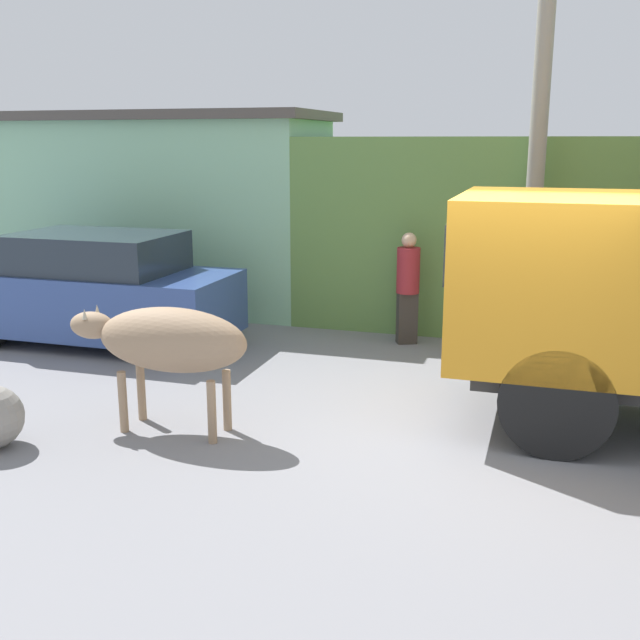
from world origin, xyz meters
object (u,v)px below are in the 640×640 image
(brown_cow, at_px, (168,341))
(parked_suv, at_px, (93,290))
(pedestrian_on_hill, at_px, (408,283))
(utility_pole, at_px, (540,117))

(brown_cow, distance_m, parked_suv, 3.98)
(parked_suv, height_order, pedestrian_on_hill, pedestrian_on_hill)
(brown_cow, relative_size, utility_pole, 0.32)
(brown_cow, xyz_separation_m, parked_suv, (-2.80, 2.83, -0.18))
(brown_cow, relative_size, parked_suv, 0.47)
(pedestrian_on_hill, bearing_deg, brown_cow, 42.33)
(parked_suv, distance_m, pedestrian_on_hill, 4.70)
(utility_pole, bearing_deg, pedestrian_on_hill, -176.76)
(parked_suv, xyz_separation_m, pedestrian_on_hill, (4.50, 1.35, 0.12))
(parked_suv, bearing_deg, brown_cow, -46.63)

